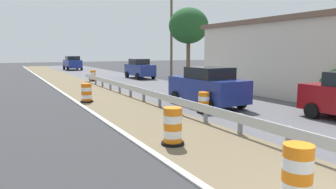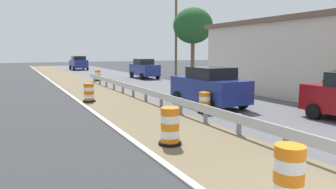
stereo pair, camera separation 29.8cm
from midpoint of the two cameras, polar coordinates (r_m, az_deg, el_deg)
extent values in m
cube|color=slate|center=(9.42, 20.20, -7.50)|extent=(0.12, 0.12, 0.70)
cube|color=slate|center=(10.82, 12.21, -5.22)|extent=(0.12, 0.12, 0.70)
cube|color=slate|center=(12.39, 6.18, -3.42)|extent=(0.12, 0.12, 0.70)
cube|color=slate|center=(14.07, 1.56, -2.01)|extent=(0.12, 0.12, 0.70)
cube|color=slate|center=(15.83, -2.04, -0.90)|extent=(0.12, 0.12, 0.70)
cube|color=slate|center=(17.65, -4.91, -0.01)|extent=(0.12, 0.12, 0.70)
cube|color=slate|center=(19.51, -7.24, 0.71)|extent=(0.12, 0.12, 0.70)
cube|color=slate|center=(21.39, -9.16, 1.31)|extent=(0.12, 0.12, 0.70)
cube|color=slate|center=(23.30, -10.77, 1.80)|extent=(0.12, 0.12, 0.70)
cube|color=slate|center=(25.23, -12.14, 2.22)|extent=(0.12, 0.12, 0.70)
cube|color=slate|center=(27.17, -13.31, 2.58)|extent=(0.12, 0.12, 0.70)
cube|color=slate|center=(29.11, -14.33, 2.89)|extent=(0.12, 0.12, 0.70)
cylinder|color=white|center=(6.29, 20.96, -15.42)|extent=(0.54, 0.54, 0.23)
cylinder|color=orange|center=(6.20, 21.07, -13.49)|extent=(0.54, 0.54, 0.23)
cylinder|color=white|center=(6.13, 21.17, -11.52)|extent=(0.54, 0.54, 0.23)
cylinder|color=orange|center=(6.06, 21.28, -9.49)|extent=(0.54, 0.54, 0.23)
cylinder|color=orange|center=(9.48, -0.04, -8.40)|extent=(0.55, 0.55, 0.22)
cylinder|color=white|center=(9.42, -0.04, -7.09)|extent=(0.55, 0.55, 0.22)
cylinder|color=orange|center=(9.37, -0.04, -5.76)|extent=(0.55, 0.55, 0.22)
cylinder|color=white|center=(9.32, -0.05, -4.42)|extent=(0.55, 0.55, 0.22)
cylinder|color=orange|center=(9.27, -0.05, -3.06)|extent=(0.55, 0.55, 0.22)
cylinder|color=black|center=(9.50, -0.04, -8.81)|extent=(0.69, 0.69, 0.08)
cylinder|color=orange|center=(14.26, 5.90, -2.96)|extent=(0.51, 0.51, 0.19)
cylinder|color=white|center=(14.22, 5.91, -2.21)|extent=(0.51, 0.51, 0.19)
cylinder|color=orange|center=(14.19, 5.93, -1.45)|extent=(0.51, 0.51, 0.19)
cylinder|color=white|center=(14.16, 5.94, -0.69)|extent=(0.51, 0.51, 0.19)
cylinder|color=orange|center=(14.14, 5.95, 0.08)|extent=(0.51, 0.51, 0.19)
cylinder|color=black|center=(14.27, 5.90, -3.18)|extent=(0.64, 0.64, 0.08)
cylinder|color=orange|center=(17.76, -14.97, -1.01)|extent=(0.55, 0.55, 0.20)
cylinder|color=white|center=(17.73, -15.00, -0.36)|extent=(0.55, 0.55, 0.20)
cylinder|color=orange|center=(17.71, -15.02, 0.29)|extent=(0.55, 0.55, 0.20)
cylinder|color=white|center=(17.68, -15.04, 0.94)|extent=(0.55, 0.55, 0.20)
cylinder|color=orange|center=(17.66, -15.07, 1.60)|extent=(0.55, 0.55, 0.20)
cylinder|color=black|center=(17.77, -14.97, -1.21)|extent=(0.69, 0.69, 0.08)
cylinder|color=orange|center=(30.19, -13.70, 2.61)|extent=(0.51, 0.51, 0.20)
cylinder|color=white|center=(30.17, -13.71, 2.98)|extent=(0.51, 0.51, 0.20)
cylinder|color=orange|center=(30.16, -13.72, 3.36)|extent=(0.51, 0.51, 0.20)
cylinder|color=white|center=(30.14, -13.73, 3.73)|extent=(0.51, 0.51, 0.20)
cylinder|color=orange|center=(30.13, -13.75, 4.11)|extent=(0.51, 0.51, 0.20)
cylinder|color=black|center=(30.20, -13.69, 2.49)|extent=(0.64, 0.64, 0.08)
cube|color=navy|center=(16.00, 6.54, 1.02)|extent=(2.06, 4.54, 1.10)
cube|color=black|center=(15.78, 6.98, 3.94)|extent=(1.79, 2.12, 0.56)
cylinder|color=black|center=(16.76, 0.89, -0.51)|extent=(0.24, 0.65, 0.64)
cylinder|color=black|center=(17.81, 6.14, -0.06)|extent=(0.24, 0.65, 0.64)
cylinder|color=black|center=(14.35, 6.97, -2.00)|extent=(0.24, 0.65, 0.64)
cylinder|color=black|center=(15.55, 12.58, -1.36)|extent=(0.24, 0.65, 0.64)
cylinder|color=black|center=(14.21, 24.11, -2.73)|extent=(0.23, 0.64, 0.64)
cube|color=navy|center=(48.32, -17.11, 5.34)|extent=(2.02, 4.05, 1.15)
cube|color=black|center=(48.14, -17.11, 6.34)|extent=(1.78, 1.88, 0.56)
cylinder|color=black|center=(49.45, -18.50, 4.66)|extent=(0.23, 0.64, 0.64)
cylinder|color=black|center=(49.85, -16.31, 4.78)|extent=(0.23, 0.64, 0.64)
cylinder|color=black|center=(46.86, -17.89, 4.53)|extent=(0.23, 0.64, 0.64)
cylinder|color=black|center=(47.27, -15.59, 4.65)|extent=(0.23, 0.64, 0.64)
cube|color=navy|center=(32.17, -5.41, 4.48)|extent=(1.81, 4.13, 1.10)
cube|color=black|center=(32.29, -5.54, 5.97)|extent=(1.58, 1.92, 0.56)
cylinder|color=black|center=(31.36, -2.96, 3.41)|extent=(0.24, 0.65, 0.64)
cylinder|color=black|center=(30.64, -5.82, 3.28)|extent=(0.24, 0.65, 0.64)
cylinder|color=black|center=(33.79, -5.00, 3.72)|extent=(0.24, 0.65, 0.64)
cylinder|color=black|center=(33.12, -7.70, 3.59)|extent=(0.24, 0.65, 0.64)
cube|color=beige|center=(22.07, 27.31, 5.58)|extent=(8.65, 15.36, 4.42)
cube|color=brown|center=(22.13, 27.70, 11.69)|extent=(8.99, 15.98, 0.30)
cylinder|color=brown|center=(32.33, 0.35, 11.40)|extent=(0.24, 0.24, 9.48)
cylinder|color=brown|center=(29.85, 3.40, 6.06)|extent=(0.36, 0.36, 3.63)
ellipsoid|color=#1E4C23|center=(29.93, 3.45, 12.36)|extent=(3.67, 3.67, 3.31)
camera|label=1|loc=(0.15, -90.67, -0.09)|focal=33.60mm
camera|label=2|loc=(0.15, 89.33, 0.09)|focal=33.60mm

